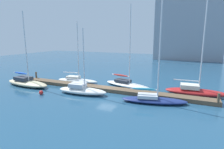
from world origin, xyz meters
TOP-DOWN VIEW (x-y plane):
  - ground_plane at (0.00, 0.00)m, footprint 120.00×120.00m
  - dock_pier at (0.00, 0.00)m, footprint 28.85×1.60m
  - dock_piling_near_end at (-14.02, 0.65)m, footprint 0.28×0.28m
  - dock_piling_far_end at (14.02, -0.65)m, footprint 0.28×0.28m
  - sailboat_0 at (-12.77, -2.59)m, footprint 8.57×3.26m
  - sailboat_1 at (-6.73, 2.40)m, footprint 7.34×2.75m
  - sailboat_2 at (-2.41, -2.73)m, footprint 7.11×2.84m
  - sailboat_3 at (1.93, 3.19)m, footprint 8.05×3.92m
  - sailboat_4 at (7.15, -2.30)m, footprint 7.88×3.78m
  - sailboat_5 at (11.66, 2.81)m, footprint 7.84×2.89m
  - mooring_buoy_red at (-7.25, -5.21)m, footprint 0.56×0.56m
  - harbor_building_distant at (8.98, 46.32)m, footprint 21.05×11.45m

SIDE VIEW (x-z plane):
  - ground_plane at x=0.00m, z-range 0.00..0.00m
  - dock_pier at x=0.00m, z-range 0.00..0.50m
  - mooring_buoy_red at x=-7.25m, z-range 0.00..0.56m
  - sailboat_1 at x=-6.73m, z-range -4.55..5.51m
  - sailboat_4 at x=7.15m, z-range -5.73..6.78m
  - sailboat_3 at x=1.93m, z-range -5.56..6.64m
  - sailboat_2 at x=-2.41m, z-range -3.79..4.92m
  - sailboat_0 at x=-12.77m, z-range -5.08..6.27m
  - sailboat_5 at x=11.66m, z-range -5.96..7.18m
  - dock_piling_near_end at x=-14.02m, z-range 0.00..1.56m
  - dock_piling_far_end at x=14.02m, z-range 0.00..1.56m
  - harbor_building_distant at x=8.98m, z-range 0.00..19.45m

